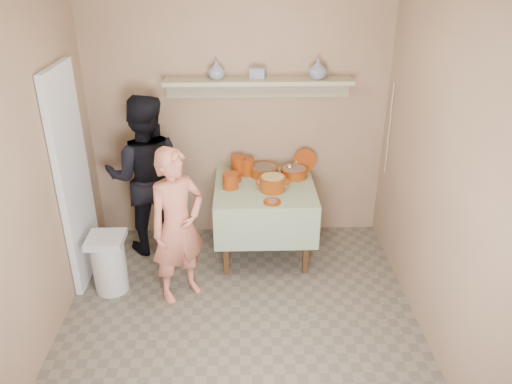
{
  "coord_description": "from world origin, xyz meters",
  "views": [
    {
      "loc": [
        0.04,
        -3.1,
        2.84
      ],
      "look_at": [
        0.15,
        0.75,
        0.95
      ],
      "focal_mm": 35.0,
      "sensor_mm": 36.0,
      "label": 1
    }
  ],
  "objects_px": {
    "serving_table": "(265,196)",
    "trash_bin": "(109,263)",
    "person_helper": "(146,176)",
    "person_cook": "(178,226)",
    "cazuela_rice": "(273,182)"
  },
  "relations": [
    {
      "from": "person_cook",
      "to": "cazuela_rice",
      "type": "xyz_separation_m",
      "value": [
        0.84,
        0.57,
        0.14
      ]
    },
    {
      "from": "person_cook",
      "to": "cazuela_rice",
      "type": "relative_size",
      "value": 4.29
    },
    {
      "from": "serving_table",
      "to": "cazuela_rice",
      "type": "height_order",
      "value": "cazuela_rice"
    },
    {
      "from": "person_cook",
      "to": "cazuela_rice",
      "type": "height_order",
      "value": "person_cook"
    },
    {
      "from": "person_helper",
      "to": "serving_table",
      "type": "height_order",
      "value": "person_helper"
    },
    {
      "from": "person_helper",
      "to": "serving_table",
      "type": "bearing_deg",
      "value": 170.4
    },
    {
      "from": "serving_table",
      "to": "person_helper",
      "type": "bearing_deg",
      "value": 173.64
    },
    {
      "from": "person_cook",
      "to": "serving_table",
      "type": "bearing_deg",
      "value": 4.12
    },
    {
      "from": "person_cook",
      "to": "cazuela_rice",
      "type": "bearing_deg",
      "value": -3.19
    },
    {
      "from": "serving_table",
      "to": "trash_bin",
      "type": "relative_size",
      "value": 1.74
    },
    {
      "from": "serving_table",
      "to": "cazuela_rice",
      "type": "xyz_separation_m",
      "value": [
        0.07,
        -0.11,
        0.2
      ]
    },
    {
      "from": "person_helper",
      "to": "serving_table",
      "type": "distance_m",
      "value": 1.19
    },
    {
      "from": "person_cook",
      "to": "trash_bin",
      "type": "height_order",
      "value": "person_cook"
    },
    {
      "from": "person_cook",
      "to": "person_helper",
      "type": "relative_size",
      "value": 0.87
    },
    {
      "from": "cazuela_rice",
      "to": "person_helper",
      "type": "bearing_deg",
      "value": 168.97
    }
  ]
}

